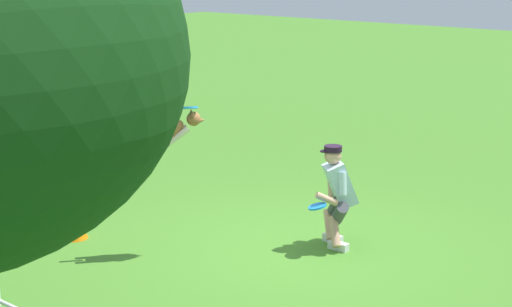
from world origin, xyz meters
name	(u,v)px	position (x,y,z in m)	size (l,w,h in m)	color
ground_plane	(294,252)	(0.00, 0.00, 0.00)	(60.00, 60.00, 0.00)	#447F27
person	(337,193)	(-0.26, -0.52, 0.70)	(0.59, 0.71, 1.29)	silver
dog	(166,132)	(1.15, 1.01, 1.52)	(0.65, 0.83, 0.50)	#905D34
frisbee_flying	(189,108)	(0.96, 0.81, 1.81)	(0.22, 0.22, 0.02)	#248AE6
frisbee_held	(317,206)	(-0.24, -0.13, 0.61)	(0.22, 0.22, 0.02)	#1C83EE
training_cone	(75,225)	(2.48, 1.40, 0.18)	(0.33, 0.33, 0.37)	orange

